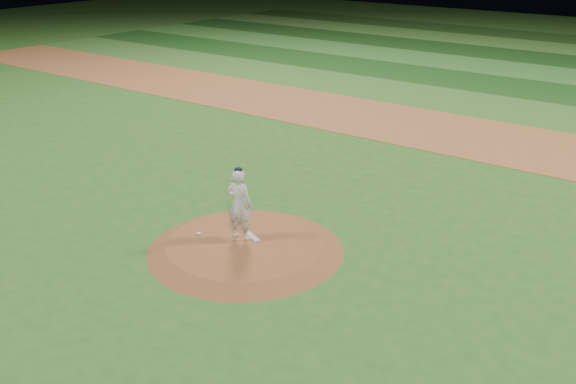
{
  "coord_description": "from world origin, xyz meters",
  "views": [
    {
      "loc": [
        10.47,
        -12.16,
        8.32
      ],
      "look_at": [
        0.0,
        2.0,
        1.1
      ],
      "focal_mm": 40.0,
      "sensor_mm": 36.0,
      "label": 1
    }
  ],
  "objects_px": {
    "pitchers_mound": "(246,246)",
    "pitcher_on_mound": "(239,204)",
    "pitching_rubber": "(252,237)",
    "rosin_bag": "(199,233)"
  },
  "relations": [
    {
      "from": "pitchers_mound",
      "to": "rosin_bag",
      "type": "distance_m",
      "value": 1.45
    },
    {
      "from": "pitchers_mound",
      "to": "rosin_bag",
      "type": "bearing_deg",
      "value": -162.78
    },
    {
      "from": "pitching_rubber",
      "to": "rosin_bag",
      "type": "height_order",
      "value": "rosin_bag"
    },
    {
      "from": "pitchers_mound",
      "to": "pitcher_on_mound",
      "type": "xyz_separation_m",
      "value": [
        -0.27,
        0.1,
        1.17
      ]
    },
    {
      "from": "pitchers_mound",
      "to": "rosin_bag",
      "type": "relative_size",
      "value": 42.83
    },
    {
      "from": "pitchers_mound",
      "to": "pitching_rubber",
      "type": "relative_size",
      "value": 8.25
    },
    {
      "from": "pitchers_mound",
      "to": "pitcher_on_mound",
      "type": "height_order",
      "value": "pitcher_on_mound"
    },
    {
      "from": "pitching_rubber",
      "to": "rosin_bag",
      "type": "xyz_separation_m",
      "value": [
        -1.34,
        -0.78,
        0.02
      ]
    },
    {
      "from": "pitching_rubber",
      "to": "rosin_bag",
      "type": "distance_m",
      "value": 1.54
    },
    {
      "from": "rosin_bag",
      "to": "pitcher_on_mound",
      "type": "relative_size",
      "value": 0.06
    }
  ]
}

